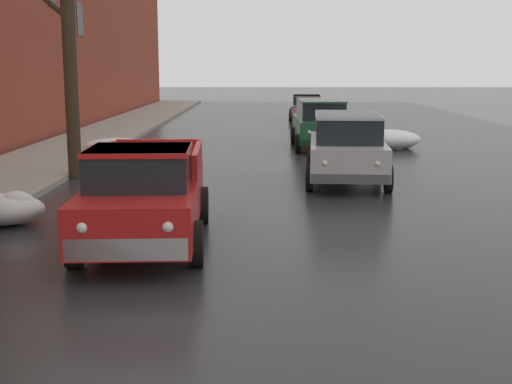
{
  "coord_description": "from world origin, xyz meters",
  "views": [
    {
      "loc": [
        0.19,
        -2.22,
        3.05
      ],
      "look_at": [
        0.11,
        7.86,
        1.21
      ],
      "focal_mm": 48.54,
      "sensor_mm": 36.0,
      "label": 1
    }
  ],
  "objects": [
    {
      "name": "snow_bank_along_left_kerb",
      "position": [
        4.91,
        23.46,
        0.36
      ],
      "size": [
        2.52,
        1.45,
        0.74
      ],
      "color": "white",
      "rests_on": "ground"
    },
    {
      "name": "sedan_red_parked_far_down_block",
      "position": [
        2.72,
        31.55,
        0.75
      ],
      "size": [
        2.06,
        4.22,
        1.42
      ],
      "color": "red",
      "rests_on": "ground"
    },
    {
      "name": "sedan_grey_queued_behind_truck",
      "position": [
        2.74,
        37.35,
        0.75
      ],
      "size": [
        2.12,
        3.94,
        1.42
      ],
      "color": "slate",
      "rests_on": "ground"
    },
    {
      "name": "snow_bank_near_corner_left",
      "position": [
        -4.97,
        22.25,
        0.26
      ],
      "size": [
        2.35,
        1.26,
        0.53
      ],
      "color": "white",
      "rests_on": "ground"
    },
    {
      "name": "snow_bank_mid_block_left",
      "position": [
        -4.81,
        10.91,
        0.31
      ],
      "size": [
        1.69,
        1.18,
        0.67
      ],
      "color": "white",
      "rests_on": "ground"
    },
    {
      "name": "suv_silver_parked_kerbside_close",
      "position": [
        2.44,
        15.94,
        0.99
      ],
      "size": [
        2.36,
        4.65,
        1.82
      ],
      "color": "#B7B7BC",
      "rests_on": "ground"
    },
    {
      "name": "suv_green_parked_kerbside_mid",
      "position": [
        2.38,
        23.76,
        0.99
      ],
      "size": [
        2.06,
        4.84,
        1.82
      ],
      "color": "#1E5633",
      "rests_on": "ground"
    },
    {
      "name": "left_sidewalk_slab",
      "position": [
        -6.75,
        18.0,
        0.07
      ],
      "size": [
        3.39,
        80.0,
        0.15
      ],
      "primitive_type": "cube",
      "color": "gray",
      "rests_on": "ground"
    },
    {
      "name": "bare_tree_mid_block",
      "position": [
        -5.0,
        16.51,
        3.73
      ],
      "size": [
        2.68,
        2.21,
        6.94
      ],
      "color": "#382B1E",
      "rests_on": "ground"
    },
    {
      "name": "pickup_truck_red_approaching_near_lane",
      "position": [
        -1.81,
        9.44,
        0.88
      ],
      "size": [
        2.27,
        5.15,
        1.76
      ],
      "color": "red",
      "rests_on": "ground"
    }
  ]
}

